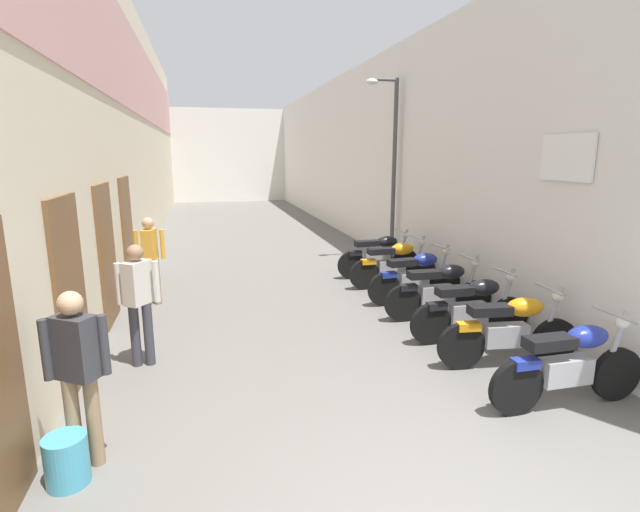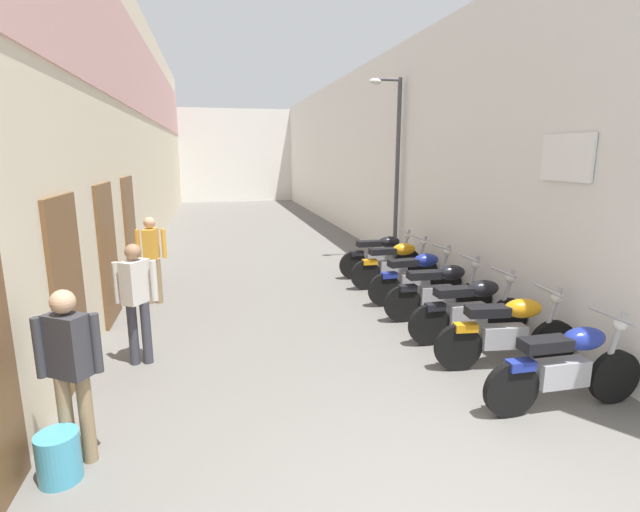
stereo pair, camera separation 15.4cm
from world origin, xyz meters
The scene contains 16 objects.
ground_plane centered at (0.00, 10.48, 0.00)m, with size 40.97×40.97×0.00m, color #66635E.
building_left centered at (-3.26, 12.41, 3.27)m, with size 0.45×24.97×6.49m.
building_right centered at (3.27, 12.48, 2.59)m, with size 0.45×24.97×5.18m.
building_far_end centered at (0.00, 25.97, 2.53)m, with size 9.14×2.00×5.06m, color silver.
motorcycle_nearest centered at (2.13, 1.58, 0.50)m, with size 1.85×0.58×1.04m.
motorcycle_second centered at (2.13, 2.60, 0.50)m, with size 1.85×0.58×1.04m.
motorcycle_third centered at (2.13, 3.49, 0.50)m, with size 1.85×0.58×1.04m.
motorcycle_fourth centered at (2.13, 4.44, 0.50)m, with size 1.85×0.58×1.04m.
motorcycle_fifth centered at (2.13, 5.34, 0.50)m, with size 1.85×0.58×1.04m.
motorcycle_sixth centered at (2.13, 6.37, 0.50)m, with size 1.85×0.58×1.04m.
motorcycle_seventh centered at (2.13, 7.20, 0.50)m, with size 1.85×0.58×1.04m.
pedestrian_by_doorway centered at (-2.62, 1.75, 0.92)m, with size 0.52×0.35×1.57m.
pedestrian_mid_alley centered at (-2.37, 3.75, 0.92)m, with size 0.52×0.39×1.57m.
pedestrian_further_down centered at (-2.49, 6.35, 0.92)m, with size 0.52×0.37×1.57m.
water_jug_near_door centered at (-2.72, 1.53, 0.21)m, with size 0.34×0.34×0.42m, color #4299B7.
street_lamp centered at (2.82, 8.43, 2.56)m, with size 0.79×0.18×4.34m.
Camera 1 is at (-1.53, -2.29, 2.65)m, focal length 26.66 mm.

